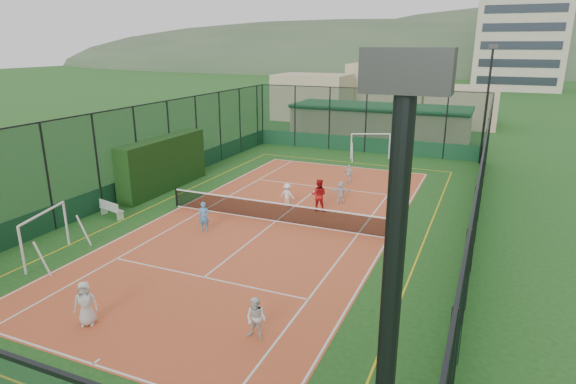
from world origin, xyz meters
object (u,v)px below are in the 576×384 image
(floodlight_ne, at_px, (486,106))
(futsal_goal_near, at_px, (46,236))
(child_near_mid, at_px, (204,217))
(child_far_left, at_px, (287,195))
(futsal_goal_far, at_px, (370,147))
(child_far_back, at_px, (341,192))
(clubhouse, at_px, (380,123))
(child_near_left, at_px, (86,303))
(child_far_right, at_px, (349,174))
(child_near_right, at_px, (256,319))
(white_bench, at_px, (112,208))
(coach, at_px, (319,195))
(apartment_tower, at_px, (525,5))

(floodlight_ne, bearing_deg, futsal_goal_near, -122.47)
(child_near_mid, xyz_separation_m, child_far_left, (2.08, 4.83, -0.08))
(futsal_goal_far, distance_m, child_far_back, 10.92)
(clubhouse, bearing_deg, child_near_left, -92.80)
(futsal_goal_near, xyz_separation_m, child_far_right, (8.04, 15.33, -0.37))
(child_near_right, distance_m, child_far_back, 13.13)
(floodlight_ne, bearing_deg, child_far_left, -122.43)
(floodlight_ne, xyz_separation_m, child_near_left, (-10.19, -27.05, -3.40))
(white_bench, distance_m, child_far_back, 11.84)
(white_bench, xyz_separation_m, coach, (9.16, 4.94, 0.41))
(futsal_goal_near, bearing_deg, child_far_right, -43.33)
(child_near_right, bearing_deg, child_far_right, 100.64)
(child_far_back, relative_size, coach, 0.72)
(child_far_left, bearing_deg, futsal_goal_near, 59.46)
(floodlight_ne, height_order, child_far_left, floodlight_ne)
(futsal_goal_near, xyz_separation_m, child_near_right, (10.20, -1.66, -0.29))
(child_far_right, bearing_deg, floodlight_ne, -128.32)
(white_bench, height_order, child_far_left, child_far_left)
(floodlight_ne, xyz_separation_m, futsal_goal_near, (-15.28, -24.02, -3.17))
(child_near_left, height_order, child_far_right, child_near_left)
(apartment_tower, relative_size, child_far_back, 24.72)
(child_near_mid, relative_size, coach, 0.83)
(coach, bearing_deg, child_near_right, 92.14)
(apartment_tower, xyz_separation_m, futsal_goal_far, (-11.03, -67.17, -14.05))
(child_near_mid, bearing_deg, futsal_goal_near, -148.36)
(white_bench, distance_m, child_far_left, 8.91)
(futsal_goal_far, bearing_deg, child_far_back, -106.53)
(clubhouse, height_order, coach, clubhouse)
(floodlight_ne, height_order, white_bench, floodlight_ne)
(apartment_tower, bearing_deg, child_near_right, -95.32)
(child_near_left, distance_m, child_far_back, 14.87)
(white_bench, xyz_separation_m, futsal_goal_near, (1.12, -4.81, 0.52))
(clubhouse, relative_size, child_far_right, 13.13)
(child_far_back, bearing_deg, coach, 46.07)
(futsal_goal_near, bearing_deg, white_bench, -2.54)
(child_near_mid, distance_m, child_far_right, 11.05)
(apartment_tower, bearing_deg, white_bench, -103.17)
(white_bench, height_order, child_near_left, child_near_left)
(futsal_goal_near, distance_m, futsal_goal_far, 23.53)
(apartment_tower, distance_m, futsal_goal_far, 69.50)
(apartment_tower, xyz_separation_m, child_near_left, (-13.59, -92.45, -14.28))
(apartment_tower, bearing_deg, futsal_goal_far, -99.33)
(floodlight_ne, height_order, child_near_mid, floodlight_ne)
(child_far_right, bearing_deg, child_far_back, 101.29)
(child_far_back, bearing_deg, child_far_left, 11.13)
(futsal_goal_far, relative_size, child_near_mid, 2.12)
(white_bench, xyz_separation_m, child_far_back, (9.84, 6.58, 0.18))
(apartment_tower, bearing_deg, futsal_goal_near, -101.80)
(futsal_goal_far, height_order, child_far_back, futsal_goal_far)
(futsal_goal_far, bearing_deg, clubhouse, 75.48)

